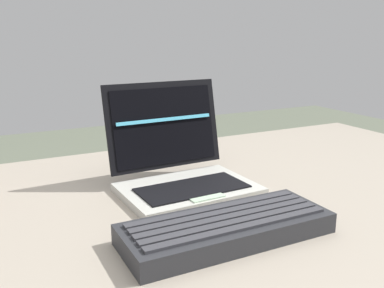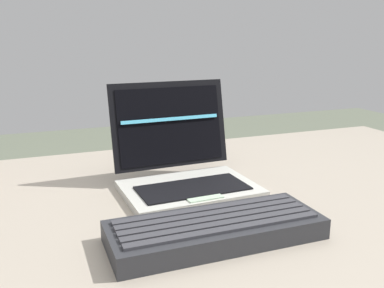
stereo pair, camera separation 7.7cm
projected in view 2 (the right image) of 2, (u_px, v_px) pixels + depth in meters
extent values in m
cube|color=#A09483|center=(216.00, 202.00, 0.83)|extent=(1.43, 0.78, 0.04)
cylinder|color=black|center=(351.00, 239.00, 1.44)|extent=(0.06, 0.06, 0.67)
cube|color=beige|center=(189.00, 189.00, 0.82)|extent=(0.26, 0.18, 0.02)
cube|color=black|center=(192.00, 187.00, 0.80)|extent=(0.21, 0.10, 0.00)
cube|color=#B2CEAE|center=(204.00, 197.00, 0.76)|extent=(0.07, 0.03, 0.00)
cube|color=black|center=(170.00, 124.00, 0.88)|extent=(0.25, 0.05, 0.17)
cube|color=black|center=(171.00, 125.00, 0.88)|extent=(0.22, 0.04, 0.15)
cube|color=#59CCF2|center=(171.00, 119.00, 0.88)|extent=(0.21, 0.01, 0.01)
cube|color=#292A2E|center=(216.00, 230.00, 0.63)|extent=(0.32, 0.12, 0.03)
cube|color=#38383D|center=(227.00, 229.00, 0.59)|extent=(0.29, 0.02, 0.00)
cube|color=#38383D|center=(221.00, 224.00, 0.61)|extent=(0.29, 0.02, 0.00)
cube|color=#38383D|center=(216.00, 219.00, 0.63)|extent=(0.29, 0.02, 0.00)
cube|color=#38383D|center=(211.00, 214.00, 0.64)|extent=(0.29, 0.02, 0.00)
cube|color=#38383D|center=(206.00, 209.00, 0.66)|extent=(0.29, 0.02, 0.00)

